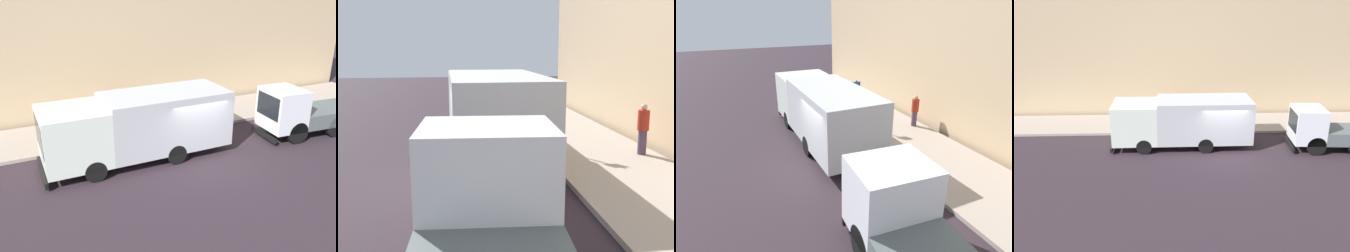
# 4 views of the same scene
# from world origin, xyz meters

# --- Properties ---
(ground) EXTENTS (80.00, 80.00, 0.00)m
(ground) POSITION_xyz_m (0.00, 0.00, 0.00)
(ground) COLOR #2F242B
(sidewalk) EXTENTS (3.71, 30.00, 0.15)m
(sidewalk) POSITION_xyz_m (4.85, 0.00, 0.07)
(sidewalk) COLOR #A8998B
(sidewalk) RESTS_ON ground
(building_facade) EXTENTS (0.50, 30.00, 9.43)m
(building_facade) POSITION_xyz_m (7.21, 0.00, 4.71)
(building_facade) COLOR tan
(building_facade) RESTS_ON ground
(large_utility_truck) EXTENTS (2.58, 7.92, 2.79)m
(large_utility_truck) POSITION_xyz_m (1.31, 2.26, 1.56)
(large_utility_truck) COLOR white
(large_utility_truck) RESTS_ON ground
(small_flatbed_truck) EXTENTS (2.31, 5.43, 2.44)m
(small_flatbed_truck) POSITION_xyz_m (0.43, -5.85, 1.15)
(small_flatbed_truck) COLOR white
(small_flatbed_truck) RESTS_ON ground
(pedestrian_walking) EXTENTS (0.52, 0.52, 1.64)m
(pedestrian_walking) POSITION_xyz_m (6.12, 1.63, 1.01)
(pedestrian_walking) COLOR #4C3750
(pedestrian_walking) RESTS_ON sidewalk
(traffic_cone_orange) EXTENTS (0.39, 0.39, 0.56)m
(traffic_cone_orange) POSITION_xyz_m (3.30, 5.62, 0.43)
(traffic_cone_orange) COLOR orange
(traffic_cone_orange) RESTS_ON sidewalk
(street_sign_post) EXTENTS (0.44, 0.08, 2.42)m
(street_sign_post) POSITION_xyz_m (3.32, 2.81, 1.59)
(street_sign_post) COLOR #4C5156
(street_sign_post) RESTS_ON sidewalk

